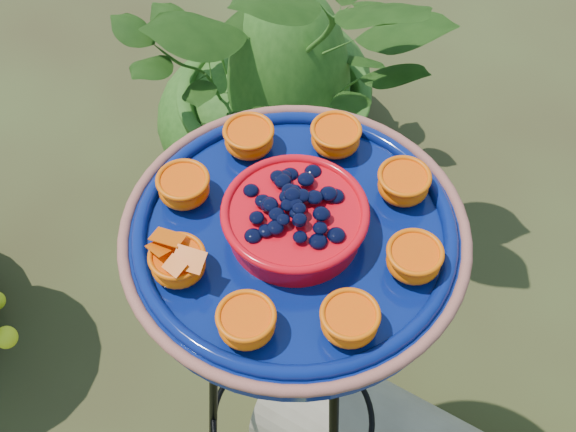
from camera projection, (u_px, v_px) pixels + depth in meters
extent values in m
torus|color=black|center=(295.00, 254.00, 1.00)|extent=(0.29, 0.29, 0.01)
torus|color=black|center=(293.00, 419.00, 1.41)|extent=(0.37, 0.37, 0.01)
cylinder|color=black|center=(332.00, 330.00, 1.39)|extent=(0.04, 0.08, 0.80)
cylinder|color=black|center=(214.00, 388.00, 1.32)|extent=(0.06, 0.07, 0.80)
cylinder|color=navy|center=(295.00, 240.00, 0.98)|extent=(0.51, 0.51, 0.04)
torus|color=#AB5F4D|center=(295.00, 233.00, 0.97)|extent=(0.43, 0.43, 0.01)
torus|color=navy|center=(295.00, 231.00, 0.96)|extent=(0.39, 0.39, 0.02)
cylinder|color=red|center=(295.00, 222.00, 0.95)|extent=(0.20, 0.20, 0.04)
torus|color=red|center=(295.00, 212.00, 0.93)|extent=(0.18, 0.18, 0.01)
ellipsoid|color=black|center=(295.00, 209.00, 0.93)|extent=(0.14, 0.14, 0.03)
ellipsoid|color=#FF4B02|center=(413.00, 261.00, 0.92)|extent=(0.06, 0.06, 0.03)
cylinder|color=#F56304|center=(415.00, 253.00, 0.91)|extent=(0.06, 0.06, 0.01)
ellipsoid|color=#FF4B02|center=(403.00, 186.00, 0.99)|extent=(0.06, 0.06, 0.03)
cylinder|color=#F56304|center=(404.00, 178.00, 0.97)|extent=(0.06, 0.06, 0.01)
ellipsoid|color=#FF4B02|center=(335.00, 139.00, 1.03)|extent=(0.06, 0.06, 0.03)
cylinder|color=#F56304|center=(336.00, 131.00, 1.02)|extent=(0.06, 0.06, 0.01)
ellipsoid|color=#FF4B02|center=(249.00, 141.00, 1.03)|extent=(0.06, 0.06, 0.03)
cylinder|color=#F56304|center=(249.00, 132.00, 1.02)|extent=(0.06, 0.06, 0.01)
ellipsoid|color=#FF4B02|center=(184.00, 189.00, 0.98)|extent=(0.06, 0.06, 0.03)
cylinder|color=#F56304|center=(183.00, 181.00, 0.97)|extent=(0.06, 0.06, 0.01)
ellipsoid|color=#FF4B02|center=(178.00, 265.00, 0.92)|extent=(0.06, 0.06, 0.03)
cylinder|color=#F56304|center=(177.00, 257.00, 0.90)|extent=(0.06, 0.06, 0.01)
ellipsoid|color=#FF4B02|center=(247.00, 324.00, 0.87)|extent=(0.06, 0.06, 0.03)
cylinder|color=#F56304|center=(246.00, 317.00, 0.86)|extent=(0.06, 0.06, 0.01)
ellipsoid|color=#FF4B02|center=(349.00, 323.00, 0.87)|extent=(0.06, 0.06, 0.03)
cylinder|color=#F56304|center=(350.00, 315.00, 0.86)|extent=(0.06, 0.06, 0.01)
cylinder|color=black|center=(176.00, 253.00, 0.90)|extent=(0.02, 0.02, 0.00)
cube|color=orange|center=(168.00, 237.00, 0.90)|extent=(0.04, 0.04, 0.01)
cube|color=orange|center=(189.00, 259.00, 0.89)|extent=(0.04, 0.04, 0.01)
imported|color=#224B14|center=(289.00, 67.00, 1.81)|extent=(0.92, 0.91, 0.77)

